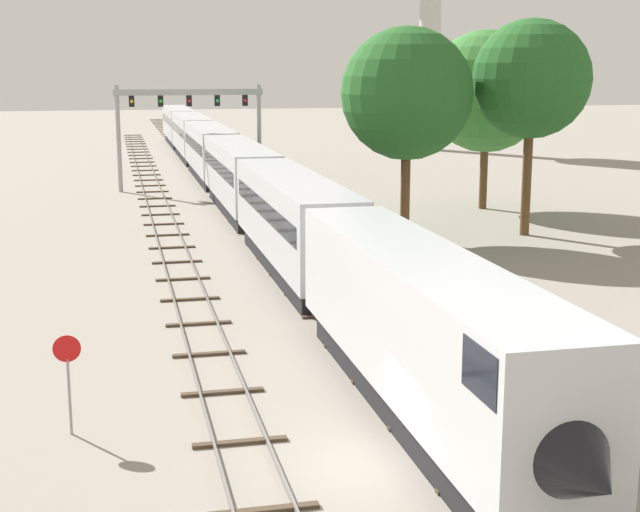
{
  "coord_description": "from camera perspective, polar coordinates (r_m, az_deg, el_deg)",
  "views": [
    {
      "loc": [
        -6.53,
        -21.26,
        10.09
      ],
      "look_at": [
        1.0,
        12.0,
        3.0
      ],
      "focal_mm": 51.41,
      "sensor_mm": 36.0,
      "label": 1
    }
  ],
  "objects": [
    {
      "name": "trackside_tree_right",
      "position": [
        66.52,
        10.33,
        10.04
      ],
      "size": [
        8.57,
        8.57,
        12.63
      ],
      "color": "brown",
      "rests_on": "ground"
    },
    {
      "name": "ground_plane",
      "position": [
        24.42,
        4.03,
        -12.69
      ],
      "size": [
        400.0,
        400.0,
        0.0
      ],
      "primitive_type": "plane",
      "color": "gray"
    },
    {
      "name": "track_main",
      "position": [
        82.32,
        -6.74,
        4.67
      ],
      "size": [
        2.6,
        200.0,
        0.16
      ],
      "color": "slate",
      "rests_on": "ground"
    },
    {
      "name": "passenger_train",
      "position": [
        73.97,
        -6.1,
        5.87
      ],
      "size": [
        3.04,
        116.44,
        4.8
      ],
      "color": "silver",
      "rests_on": "ground"
    },
    {
      "name": "trackside_tree_left",
      "position": [
        56.3,
        13.02,
        10.66
      ],
      "size": [
        7.03,
        7.03,
        12.87
      ],
      "color": "brown",
      "rests_on": "ground"
    },
    {
      "name": "signal_gantry",
      "position": [
        76.47,
        -8.13,
        8.79
      ],
      "size": [
        12.1,
        0.49,
        8.61
      ],
      "color": "#999BA0",
      "rests_on": "ground"
    },
    {
      "name": "track_near",
      "position": [
        62.15,
        -9.8,
        2.29
      ],
      "size": [
        2.6,
        160.0,
        0.16
      ],
      "color": "slate",
      "rests_on": "ground"
    },
    {
      "name": "trackside_tree_mid",
      "position": [
        53.79,
        5.44,
        10.01
      ],
      "size": [
        7.68,
        7.68,
        12.38
      ],
      "color": "brown",
      "rests_on": "ground"
    },
    {
      "name": "stop_sign",
      "position": [
        26.32,
        -15.41,
        -6.88
      ],
      "size": [
        0.76,
        0.08,
        2.88
      ],
      "color": "gray",
      "rests_on": "ground"
    }
  ]
}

